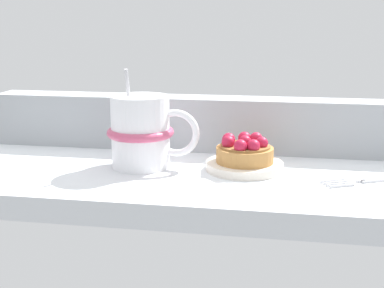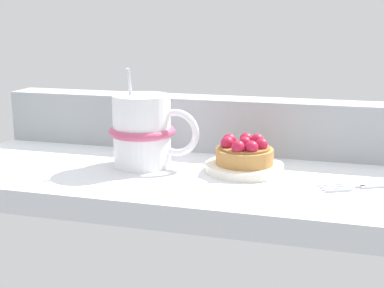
{
  "view_description": "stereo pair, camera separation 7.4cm",
  "coord_description": "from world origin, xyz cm",
  "px_view_note": "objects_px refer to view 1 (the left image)",
  "views": [
    {
      "loc": [
        10.49,
        -70.63,
        20.69
      ],
      "look_at": [
        -2.08,
        0.23,
        3.57
      ],
      "focal_mm": 49.7,
      "sensor_mm": 36.0,
      "label": 1
    },
    {
      "loc": [
        17.69,
        -68.97,
        20.69
      ],
      "look_at": [
        -2.08,
        0.23,
        3.57
      ],
      "focal_mm": 49.7,
      "sensor_mm": 36.0,
      "label": 2
    }
  ],
  "objects_px": {
    "raspberry_tart": "(245,151)",
    "coffee_mug": "(141,132)",
    "dessert_fork": "(381,178)",
    "dessert_plate": "(244,166)"
  },
  "relations": [
    {
      "from": "raspberry_tart",
      "to": "coffee_mug",
      "type": "distance_m",
      "value": 0.15
    },
    {
      "from": "raspberry_tart",
      "to": "coffee_mug",
      "type": "relative_size",
      "value": 0.57
    },
    {
      "from": "coffee_mug",
      "to": "raspberry_tart",
      "type": "bearing_deg",
      "value": 5.08
    },
    {
      "from": "raspberry_tart",
      "to": "dessert_fork",
      "type": "xyz_separation_m",
      "value": [
        0.18,
        -0.02,
        -0.02
      ]
    },
    {
      "from": "dessert_plate",
      "to": "coffee_mug",
      "type": "bearing_deg",
      "value": -174.89
    },
    {
      "from": "coffee_mug",
      "to": "dessert_fork",
      "type": "distance_m",
      "value": 0.33
    },
    {
      "from": "raspberry_tart",
      "to": "dessert_fork",
      "type": "height_order",
      "value": "raspberry_tart"
    },
    {
      "from": "raspberry_tart",
      "to": "coffee_mug",
      "type": "height_order",
      "value": "coffee_mug"
    },
    {
      "from": "raspberry_tart",
      "to": "coffee_mug",
      "type": "bearing_deg",
      "value": -174.92
    },
    {
      "from": "dessert_plate",
      "to": "dessert_fork",
      "type": "height_order",
      "value": "dessert_plate"
    }
  ]
}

